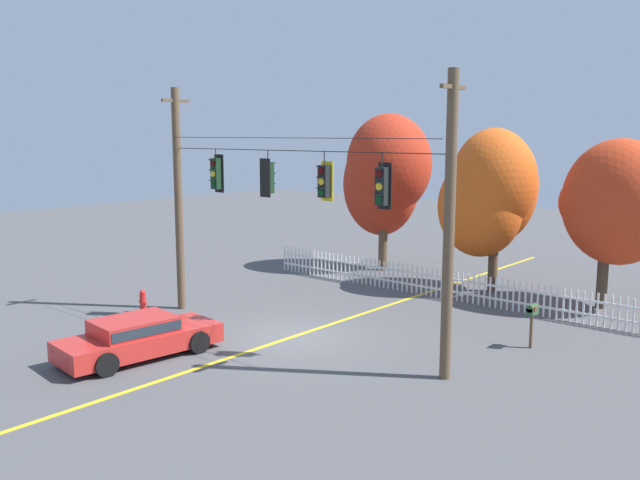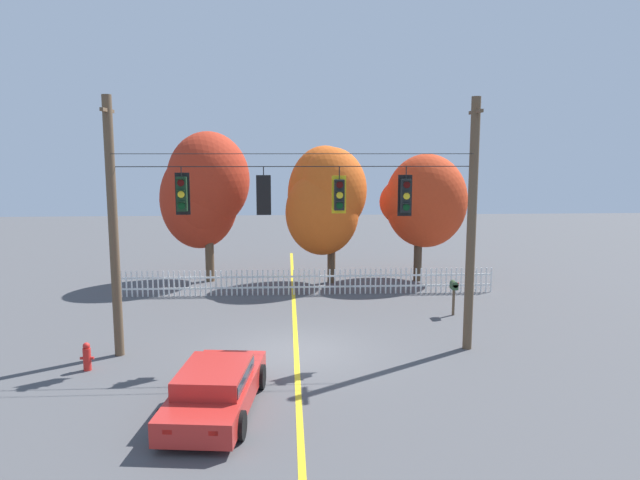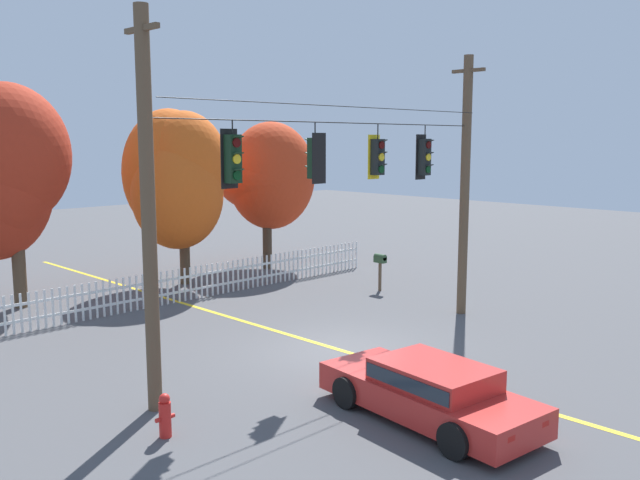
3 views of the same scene
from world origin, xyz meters
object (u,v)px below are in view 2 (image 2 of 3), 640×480
Objects in this scene: traffic_signal_southbound_primary at (264,195)px; autumn_oak_far_east at (425,202)px; traffic_signal_westbound_side at (406,196)px; parked_car at (216,387)px; roadside_mailbox at (454,287)px; traffic_signal_northbound_primary at (182,194)px; autumn_maple_mid at (326,199)px; autumn_maple_near_fence at (204,190)px; fire_hydrant at (87,357)px; traffic_signal_eastbound_side at (339,195)px.

autumn_oak_far_east reaches higher than traffic_signal_southbound_primary.
autumn_oak_far_east reaches higher than traffic_signal_westbound_side.
parked_car is (-8.31, -14.33, -3.19)m from autumn_oak_far_east.
traffic_signal_westbound_side is at bearing -125.28° from roadside_mailbox.
traffic_signal_northbound_primary reaches higher than roadside_mailbox.
autumn_maple_mid is 4.86× the size of roadside_mailbox.
fire_hydrant is at bearing -98.41° from autumn_maple_near_fence.
autumn_oak_far_east is (7.26, 10.17, -1.09)m from traffic_signal_southbound_primary.
roadside_mailbox is (11.98, 5.07, 0.68)m from fire_hydrant.
traffic_signal_southbound_primary is at bearing -0.46° from traffic_signal_northbound_primary.
autumn_maple_near_fence is at bearing 94.45° from traffic_signal_northbound_primary.
traffic_signal_southbound_primary is at bearing -179.53° from traffic_signal_eastbound_side.
roadside_mailbox is at bearing -92.65° from autumn_oak_far_east.
traffic_signal_eastbound_side is 0.20× the size of autumn_maple_near_fence.
autumn_oak_far_east is at bearing 42.92° from fire_hydrant.
autumn_oak_far_east is (10.51, -0.55, -0.55)m from autumn_maple_near_fence.
traffic_signal_northbound_primary is 10.83m from roadside_mailbox.
traffic_signal_eastbound_side reaches higher than fire_hydrant.
autumn_oak_far_east is 7.43× the size of fire_hydrant.
traffic_signal_eastbound_side is 8.63m from fire_hydrant.
traffic_signal_southbound_primary is at bearing 75.85° from parked_car.
fire_hydrant is at bearing -166.09° from traffic_signal_southbound_primary.
autumn_oak_far_east is 4.58× the size of roadside_mailbox.
fire_hydrant is at bearing -157.07° from roadside_mailbox.
autumn_oak_far_east is at bearing 59.90° from parked_car.
autumn_maple_mid reaches higher than roadside_mailbox.
traffic_signal_westbound_side is 0.25× the size of autumn_oak_far_east.
traffic_signal_northbound_primary is 0.22× the size of autumn_maple_mid.
autumn_maple_near_fence is at bearing 117.21° from traffic_signal_eastbound_side.
traffic_signal_westbound_side is at bearing -106.40° from autumn_oak_far_east.
traffic_signal_southbound_primary is 0.20× the size of autumn_maple_near_fence.
autumn_oak_far_east is (4.75, 0.44, -0.18)m from autumn_maple_mid.
autumn_maple_near_fence is 12.75m from roadside_mailbox.
traffic_signal_southbound_primary is 11.22m from autumn_maple_near_fence.
traffic_signal_northbound_primary is 0.95× the size of traffic_signal_westbound_side.
parked_car is 5.73× the size of fire_hydrant.
autumn_oak_far_east is (9.67, 10.15, -1.12)m from traffic_signal_northbound_primary.
fire_hydrant is 13.03m from roadside_mailbox.
roadside_mailbox is at bearing 44.90° from parked_car.
traffic_signal_westbound_side is 0.32× the size of parked_car.
traffic_signal_eastbound_side is at bearing 51.65° from parked_car.
autumn_maple_near_fence is at bearing 106.85° from traffic_signal_southbound_primary.
traffic_signal_northbound_primary and traffic_signal_westbound_side have the same top height.
autumn_maple_near_fence reaches higher than fire_hydrant.
traffic_signal_northbound_primary and traffic_signal_eastbound_side have the same top height.
autumn_maple_mid is at bearing 127.01° from roadside_mailbox.
traffic_signal_eastbound_side is 9.76m from autumn_maple_mid.
traffic_signal_eastbound_side and traffic_signal_westbound_side have the same top height.
traffic_signal_southbound_primary reaches higher than roadside_mailbox.
autumn_maple_near_fence is at bearing 125.09° from traffic_signal_westbound_side.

